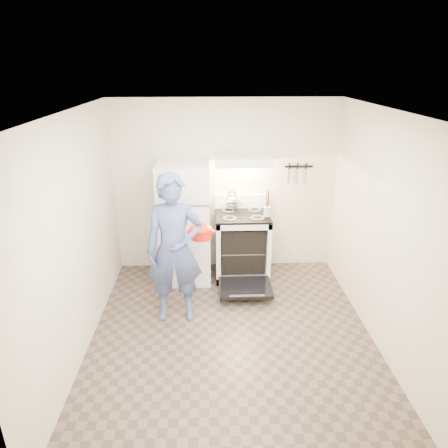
{
  "coord_description": "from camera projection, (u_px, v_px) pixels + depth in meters",
  "views": [
    {
      "loc": [
        -0.24,
        -3.74,
        2.92
      ],
      "look_at": [
        -0.05,
        1.0,
        1.0
      ],
      "focal_mm": 32.0,
      "sensor_mm": 36.0,
      "label": 1
    }
  ],
  "objects": [
    {
      "name": "range_hood",
      "position": [
        243.0,
        160.0,
        5.37
      ],
      "size": [
        0.76,
        0.5,
        0.12
      ],
      "primitive_type": "cube",
      "color": "white",
      "rests_on": "back_wall"
    },
    {
      "name": "dutch_oven",
      "position": [
        201.0,
        233.0,
        4.88
      ],
      "size": [
        0.34,
        0.27,
        0.23
      ],
      "primitive_type": null,
      "color": "red",
      "rests_on": "person"
    },
    {
      "name": "oven_rack",
      "position": [
        242.0,
        247.0,
        5.78
      ],
      "size": [
        0.6,
        0.52,
        0.01
      ],
      "primitive_type": "cube",
      "color": "slate",
      "rests_on": "stove_body"
    },
    {
      "name": "tea_kettle",
      "position": [
        232.0,
        200.0,
        5.74
      ],
      "size": [
        0.22,
        0.18,
        0.27
      ],
      "primitive_type": null,
      "color": "#BCBCC1",
      "rests_on": "cooktop"
    },
    {
      "name": "utensil_jar",
      "position": [
        267.0,
        211.0,
        5.43
      ],
      "size": [
        0.09,
        0.09,
        0.13
      ],
      "primitive_type": "cylinder",
      "rotation": [
        0.0,
        0.0,
        -0.02
      ],
      "color": "silver",
      "rests_on": "cooktop"
    },
    {
      "name": "knife_strip",
      "position": [
        299.0,
        167.0,
        5.68
      ],
      "size": [
        0.4,
        0.02,
        0.03
      ],
      "primitive_type": "cube",
      "color": "black",
      "rests_on": "back_wall"
    },
    {
      "name": "cooktop",
      "position": [
        243.0,
        215.0,
        5.6
      ],
      "size": [
        0.76,
        0.65,
        0.03
      ],
      "primitive_type": "cube",
      "color": "black",
      "rests_on": "stove_body"
    },
    {
      "name": "refrigerator",
      "position": [
        185.0,
        222.0,
        5.57
      ],
      "size": [
        0.7,
        0.7,
        1.7
      ],
      "primitive_type": "cube",
      "color": "white",
      "rests_on": "floor"
    },
    {
      "name": "oven_door",
      "position": [
        245.0,
        287.0,
        5.35
      ],
      "size": [
        0.7,
        0.54,
        0.04
      ],
      "primitive_type": "cube",
      "color": "black",
      "rests_on": "floor"
    },
    {
      "name": "person",
      "position": [
        174.0,
        250.0,
        4.63
      ],
      "size": [
        0.69,
        0.47,
        1.81
      ],
      "primitive_type": "imported",
      "rotation": [
        0.0,
        0.0,
        0.06
      ],
      "color": "navy",
      "rests_on": "floor"
    },
    {
      "name": "pizza_stone",
      "position": [
        239.0,
        245.0,
        5.83
      ],
      "size": [
        0.37,
        0.37,
        0.02
      ],
      "primitive_type": "cylinder",
      "color": "#997759",
      "rests_on": "oven_rack"
    },
    {
      "name": "back_wall",
      "position": [
        225.0,
        187.0,
        5.77
      ],
      "size": [
        3.2,
        0.02,
        2.5
      ],
      "primitive_type": "cube",
      "color": "beige",
      "rests_on": "ground"
    },
    {
      "name": "floor",
      "position": [
        232.0,
        337.0,
        4.57
      ],
      "size": [
        3.6,
        3.6,
        0.0
      ],
      "primitive_type": "plane",
      "color": "brown",
      "rests_on": "ground"
    },
    {
      "name": "stove_body",
      "position": [
        242.0,
        246.0,
        5.77
      ],
      "size": [
        0.76,
        0.65,
        0.92
      ],
      "primitive_type": "cube",
      "color": "white",
      "rests_on": "floor"
    },
    {
      "name": "backsplash",
      "position": [
        241.0,
        201.0,
        5.82
      ],
      "size": [
        0.76,
        0.07,
        0.2
      ],
      "primitive_type": "cube",
      "color": "white",
      "rests_on": "cooktop"
    }
  ]
}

